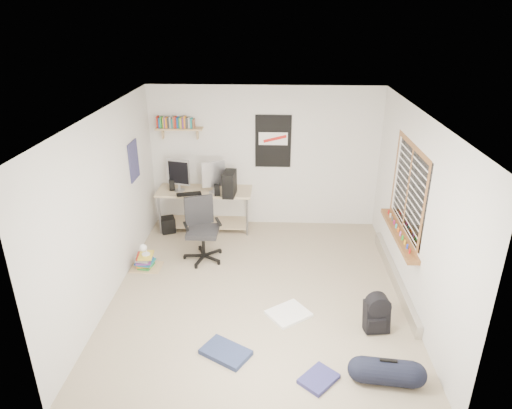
{
  "coord_description": "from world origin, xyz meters",
  "views": [
    {
      "loc": [
        0.21,
        -5.42,
        3.66
      ],
      "look_at": [
        -0.06,
        0.46,
        1.12
      ],
      "focal_mm": 32.0,
      "sensor_mm": 36.0,
      "label": 1
    }
  ],
  "objects_px": {
    "book_stack": "(146,259)",
    "duffel_bag": "(387,372)",
    "office_chair": "(203,231)",
    "backpack": "(376,316)",
    "desk": "(206,208)"
  },
  "relations": [
    {
      "from": "office_chair",
      "to": "duffel_bag",
      "type": "distance_m",
      "value": 3.44
    },
    {
      "from": "duffel_bag",
      "to": "book_stack",
      "type": "xyz_separation_m",
      "value": [
        -3.16,
        2.19,
        0.01
      ]
    },
    {
      "from": "backpack",
      "to": "duffel_bag",
      "type": "height_order",
      "value": "duffel_bag"
    },
    {
      "from": "duffel_bag",
      "to": "backpack",
      "type": "bearing_deg",
      "value": 92.2
    },
    {
      "from": "backpack",
      "to": "book_stack",
      "type": "height_order",
      "value": "backpack"
    },
    {
      "from": "office_chair",
      "to": "backpack",
      "type": "xyz_separation_m",
      "value": [
        2.38,
        -1.64,
        -0.29
      ]
    },
    {
      "from": "book_stack",
      "to": "duffel_bag",
      "type": "bearing_deg",
      "value": -34.67
    },
    {
      "from": "office_chair",
      "to": "backpack",
      "type": "height_order",
      "value": "office_chair"
    },
    {
      "from": "desk",
      "to": "book_stack",
      "type": "xyz_separation_m",
      "value": [
        -0.71,
        -1.46,
        -0.21
      ]
    },
    {
      "from": "desk",
      "to": "book_stack",
      "type": "height_order",
      "value": "desk"
    },
    {
      "from": "duffel_bag",
      "to": "book_stack",
      "type": "relative_size",
      "value": 1.12
    },
    {
      "from": "office_chair",
      "to": "book_stack",
      "type": "xyz_separation_m",
      "value": [
        -0.84,
        -0.32,
        -0.34
      ]
    },
    {
      "from": "backpack",
      "to": "book_stack",
      "type": "bearing_deg",
      "value": 150.33
    },
    {
      "from": "backpack",
      "to": "desk",
      "type": "bearing_deg",
      "value": 124.64
    },
    {
      "from": "duffel_bag",
      "to": "desk",
      "type": "bearing_deg",
      "value": 129.69
    }
  ]
}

